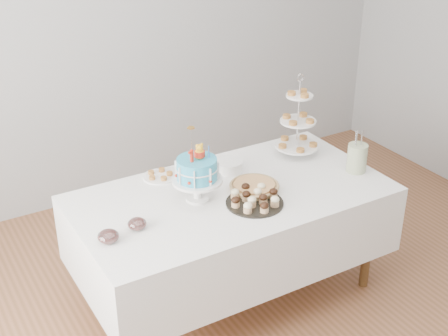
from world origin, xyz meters
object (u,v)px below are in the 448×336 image
pie (254,187)px  utensil_pitcher (357,157)px  table (232,224)px  jam_bowl_b (108,236)px  tiered_stand (298,122)px  birthday_cake (197,181)px  cupcake_tray (255,198)px  plate_stack (229,166)px  pastry_plate (160,175)px  jam_bowl_a (137,224)px

pie → utensil_pitcher: size_ratio=1.07×
table → pie: (0.13, -0.05, 0.25)m
jam_bowl_b → tiered_stand: bearing=13.7°
birthday_cake → pie: 0.37m
cupcake_tray → tiered_stand: size_ratio=0.59×
tiered_stand → plate_stack: 0.56m
pie → tiered_stand: 0.64m
table → birthday_cake: birthday_cake is taller
utensil_pitcher → pastry_plate: bearing=143.5°
tiered_stand → cupcake_tray: bearing=-145.4°
jam_bowl_b → cupcake_tray: bearing=-3.8°
plate_stack → jam_bowl_a: bearing=-156.7°
cupcake_tray → pastry_plate: cupcake_tray is taller
table → pie: 0.29m
utensil_pitcher → table: bearing=159.0°
plate_stack → jam_bowl_b: plate_stack is taller
table → jam_bowl_b: bearing=-171.4°
jam_bowl_a → jam_bowl_b: bearing=-166.9°
jam_bowl_b → utensil_pitcher: bearing=-1.2°
table → plate_stack: 0.39m
birthday_cake → plate_stack: birthday_cake is taller
pastry_plate → jam_bowl_a: jam_bowl_a is taller
table → jam_bowl_b: size_ratio=16.68×
birthday_cake → jam_bowl_a: birthday_cake is taller
pie → table: bearing=158.6°
pastry_plate → jam_bowl_a: 0.61m
birthday_cake → jam_bowl_b: birthday_cake is taller
birthday_cake → jam_bowl_a: bearing=-175.9°
tiered_stand → plate_stack: size_ratio=3.14×
birthday_cake → jam_bowl_b: size_ratio=4.01×
cupcake_tray → pie: bearing=57.9°
tiered_stand → jam_bowl_b: bearing=-166.3°
tiered_stand → plate_stack: (-0.53, 0.02, -0.20)m
cupcake_tray → pie: size_ratio=1.12×
table → tiered_stand: tiered_stand is taller
tiered_stand → jam_bowl_b: tiered_stand is taller
jam_bowl_a → birthday_cake: bearing=14.3°
tiered_stand → pastry_plate: (-0.95, 0.16, -0.23)m
utensil_pitcher → pie: bearing=161.0°
jam_bowl_b → table: bearing=8.6°
birthday_cake → jam_bowl_b: (-0.62, -0.15, -0.09)m
pie → tiered_stand: (0.53, 0.29, 0.21)m
jam_bowl_a → jam_bowl_b: size_ratio=0.91×
tiered_stand → pastry_plate: size_ratio=2.66×
birthday_cake → pastry_plate: 0.40m
pastry_plate → birthday_cake: bearing=-79.0°
table → tiered_stand: (0.66, 0.24, 0.47)m
cupcake_tray → plate_stack: cupcake_tray is taller
cupcake_tray → pastry_plate: size_ratio=1.59×
birthday_cake → pie: bearing=-22.7°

